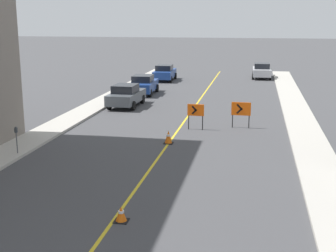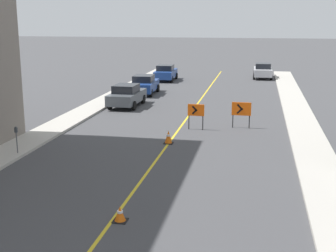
{
  "view_description": "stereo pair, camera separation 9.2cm",
  "coord_description": "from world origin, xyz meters",
  "px_view_note": "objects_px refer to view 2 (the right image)",
  "views": [
    {
      "loc": [
        4.2,
        1.4,
        6.2
      ],
      "look_at": [
        0.05,
        23.37,
        1.0
      ],
      "focal_mm": 50.0,
      "sensor_mm": 36.0,
      "label": 1
    },
    {
      "loc": [
        4.29,
        1.42,
        6.2
      ],
      "look_at": [
        0.05,
        23.37,
        1.0
      ],
      "focal_mm": 50.0,
      "sensor_mm": 36.0,
      "label": 2
    }
  ],
  "objects_px": {
    "parked_car_curb_mid": "(144,84)",
    "parked_car_opposite_side": "(263,71)",
    "traffic_cone_second": "(120,214)",
    "traffic_cone_third": "(168,137)",
    "parking_meter_far_curb": "(16,134)",
    "arrow_barricade_primary": "(196,112)",
    "parked_car_curb_far": "(166,73)",
    "arrow_barricade_secondary": "(241,110)",
    "parked_car_curb_near": "(127,95)"
  },
  "relations": [
    {
      "from": "traffic_cone_second",
      "to": "arrow_barricade_secondary",
      "type": "height_order",
      "value": "arrow_barricade_secondary"
    },
    {
      "from": "parked_car_curb_mid",
      "to": "arrow_barricade_secondary",
      "type": "bearing_deg",
      "value": -54.86
    },
    {
      "from": "arrow_barricade_secondary",
      "to": "parked_car_curb_mid",
      "type": "xyz_separation_m",
      "value": [
        -8.36,
        10.8,
        -0.25
      ]
    },
    {
      "from": "parked_car_curb_near",
      "to": "traffic_cone_third",
      "type": "bearing_deg",
      "value": -61.5
    },
    {
      "from": "parked_car_opposite_side",
      "to": "parking_meter_far_curb",
      "type": "relative_size",
      "value": 3.47
    },
    {
      "from": "parked_car_curb_mid",
      "to": "parked_car_curb_far",
      "type": "bearing_deg",
      "value": 86.82
    },
    {
      "from": "parked_car_curb_mid",
      "to": "parked_car_curb_far",
      "type": "relative_size",
      "value": 1.0
    },
    {
      "from": "traffic_cone_third",
      "to": "traffic_cone_second",
      "type": "bearing_deg",
      "value": -88.36
    },
    {
      "from": "traffic_cone_second",
      "to": "parked_car_opposite_side",
      "type": "height_order",
      "value": "parked_car_opposite_side"
    },
    {
      "from": "arrow_barricade_secondary",
      "to": "parking_meter_far_curb",
      "type": "xyz_separation_m",
      "value": [
        -9.84,
        -7.56,
        -0.03
      ]
    },
    {
      "from": "parked_car_curb_mid",
      "to": "parking_meter_far_curb",
      "type": "distance_m",
      "value": 18.43
    },
    {
      "from": "traffic_cone_third",
      "to": "parked_car_curb_far",
      "type": "bearing_deg",
      "value": 101.56
    },
    {
      "from": "traffic_cone_third",
      "to": "parking_meter_far_curb",
      "type": "distance_m",
      "value": 7.3
    },
    {
      "from": "arrow_barricade_primary",
      "to": "parking_meter_far_curb",
      "type": "relative_size",
      "value": 1.17
    },
    {
      "from": "arrow_barricade_secondary",
      "to": "parked_car_curb_mid",
      "type": "height_order",
      "value": "parked_car_curb_mid"
    },
    {
      "from": "parked_car_curb_mid",
      "to": "parked_car_curb_far",
      "type": "distance_m",
      "value": 8.67
    },
    {
      "from": "traffic_cone_third",
      "to": "parked_car_curb_mid",
      "type": "bearing_deg",
      "value": 108.23
    },
    {
      "from": "traffic_cone_third",
      "to": "parked_car_curb_far",
      "type": "xyz_separation_m",
      "value": [
        -4.82,
        23.57,
        0.47
      ]
    },
    {
      "from": "traffic_cone_second",
      "to": "arrow_barricade_secondary",
      "type": "xyz_separation_m",
      "value": [
        3.18,
        13.49,
        0.81
      ]
    },
    {
      "from": "traffic_cone_second",
      "to": "arrow_barricade_primary",
      "type": "height_order",
      "value": "arrow_barricade_primary"
    },
    {
      "from": "parked_car_curb_near",
      "to": "parked_car_curb_mid",
      "type": "xyz_separation_m",
      "value": [
        -0.1,
        5.6,
        0.0
      ]
    },
    {
      "from": "traffic_cone_second",
      "to": "parking_meter_far_curb",
      "type": "bearing_deg",
      "value": 138.35
    },
    {
      "from": "arrow_barricade_primary",
      "to": "parked_car_curb_mid",
      "type": "bearing_deg",
      "value": 118.09
    },
    {
      "from": "parked_car_opposite_side",
      "to": "arrow_barricade_secondary",
      "type": "bearing_deg",
      "value": -94.3
    },
    {
      "from": "parked_car_curb_near",
      "to": "parking_meter_far_curb",
      "type": "height_order",
      "value": "parked_car_curb_near"
    },
    {
      "from": "traffic_cone_third",
      "to": "parked_car_curb_mid",
      "type": "xyz_separation_m",
      "value": [
        -4.91,
        14.91,
        0.47
      ]
    },
    {
      "from": "parking_meter_far_curb",
      "to": "traffic_cone_second",
      "type": "bearing_deg",
      "value": -41.65
    },
    {
      "from": "arrow_barricade_secondary",
      "to": "parking_meter_far_curb",
      "type": "height_order",
      "value": "arrow_barricade_secondary"
    },
    {
      "from": "traffic_cone_second",
      "to": "arrow_barricade_primary",
      "type": "xyz_separation_m",
      "value": [
        0.69,
        12.6,
        0.8
      ]
    },
    {
      "from": "parked_car_curb_near",
      "to": "parked_car_curb_far",
      "type": "distance_m",
      "value": 14.27
    },
    {
      "from": "parked_car_curb_far",
      "to": "parked_car_opposite_side",
      "type": "relative_size",
      "value": 1.01
    },
    {
      "from": "parked_car_curb_mid",
      "to": "parked_car_opposite_side",
      "type": "bearing_deg",
      "value": 49.46
    },
    {
      "from": "arrow_barricade_secondary",
      "to": "parked_car_curb_far",
      "type": "relative_size",
      "value": 0.34
    },
    {
      "from": "parked_car_curb_far",
      "to": "parking_meter_far_curb",
      "type": "bearing_deg",
      "value": -95.3
    },
    {
      "from": "arrow_barricade_primary",
      "to": "parked_car_curb_near",
      "type": "bearing_deg",
      "value": 134.91
    },
    {
      "from": "parked_car_curb_mid",
      "to": "parking_meter_far_curb",
      "type": "bearing_deg",
      "value": -97.21
    },
    {
      "from": "arrow_barricade_primary",
      "to": "traffic_cone_second",
      "type": "bearing_deg",
      "value": -91.68
    },
    {
      "from": "parked_car_curb_far",
      "to": "parked_car_opposite_side",
      "type": "height_order",
      "value": "same"
    },
    {
      "from": "traffic_cone_second",
      "to": "parked_car_curb_mid",
      "type": "distance_m",
      "value": 24.84
    },
    {
      "from": "arrow_barricade_primary",
      "to": "parked_car_opposite_side",
      "type": "bearing_deg",
      "value": 82.45
    },
    {
      "from": "traffic_cone_second",
      "to": "parked_car_curb_far",
      "type": "height_order",
      "value": "parked_car_curb_far"
    },
    {
      "from": "arrow_barricade_secondary",
      "to": "traffic_cone_third",
      "type": "bearing_deg",
      "value": -128.61
    },
    {
      "from": "arrow_barricade_primary",
      "to": "parked_car_curb_far",
      "type": "relative_size",
      "value": 0.33
    },
    {
      "from": "traffic_cone_third",
      "to": "parking_meter_far_curb",
      "type": "bearing_deg",
      "value": -151.58
    },
    {
      "from": "parked_car_curb_mid",
      "to": "traffic_cone_second",
      "type": "bearing_deg",
      "value": -80.57
    },
    {
      "from": "arrow_barricade_primary",
      "to": "arrow_barricade_secondary",
      "type": "distance_m",
      "value": 2.65
    },
    {
      "from": "traffic_cone_third",
      "to": "arrow_barricade_secondary",
      "type": "xyz_separation_m",
      "value": [
        3.45,
        4.11,
        0.73
      ]
    },
    {
      "from": "traffic_cone_second",
      "to": "parked_car_curb_mid",
      "type": "bearing_deg",
      "value": 102.04
    },
    {
      "from": "parked_car_curb_mid",
      "to": "parked_car_opposite_side",
      "type": "relative_size",
      "value": 1.01
    },
    {
      "from": "arrow_barricade_secondary",
      "to": "parked_car_curb_far",
      "type": "distance_m",
      "value": 21.16
    }
  ]
}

